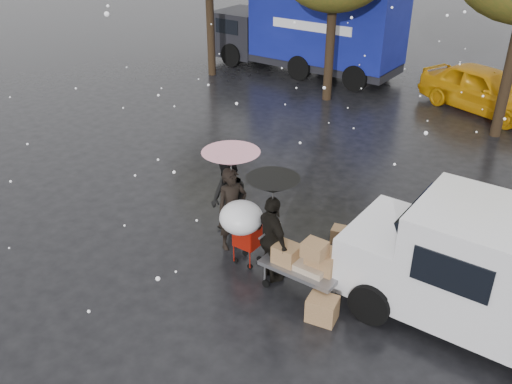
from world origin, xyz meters
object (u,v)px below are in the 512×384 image
Objects in this scene: person_black at (272,240)px; person_pink at (232,209)px; vendor_cart at (307,260)px; blue_truck at (309,30)px; yellow_taxi at (485,89)px; shopping_cart at (242,221)px; white_van at (505,277)px.

person_pink is at bearing 8.61° from person_black.
person_black is 0.78m from vendor_cart.
person_black is (1.29, -0.43, -0.01)m from person_pink.
vendor_cart is at bearing -75.98° from person_pink.
blue_truck is (-5.61, 12.32, 0.85)m from person_pink.
vendor_cart is 0.33× the size of yellow_taxi.
vendor_cart is (2.05, -0.41, -0.18)m from person_pink.
vendor_cart is 0.18× the size of blue_truck.
person_black is at bearing 0.85° from shopping_cart.
white_van reaches higher than shopping_cart.
vendor_cart is 1.49m from shopping_cart.
person_pink is 11.81m from yellow_taxi.
person_pink is at bearing 143.25° from shopping_cart.
white_van is at bearing -58.79° from person_pink.
blue_truck is (-7.65, 12.74, 1.03)m from vendor_cart.
person_pink is 1.36m from person_black.
person_pink reaches higher than shopping_cart.
shopping_cart is at bearing -165.46° from yellow_taxi.
person_pink is 0.22× the size of blue_truck.
person_pink is at bearing 168.64° from vendor_cart.
vendor_cart is (0.76, 0.02, -0.16)m from person_black.
white_van is at bearing -47.61° from blue_truck.
shopping_cart is (0.60, -0.44, 0.16)m from person_pink.
person_black is at bearing -162.21° from yellow_taxi.
blue_truck reaches higher than white_van.
yellow_taxi is at bearing -5.06° from blue_truck.
person_pink reaches higher than person_black.
person_pink is at bearing -65.54° from blue_truck.
person_black is 0.21× the size of blue_truck.
person_pink is 0.37× the size of white_van.
yellow_taxi is at bearing 106.55° from white_van.
person_pink reaches higher than yellow_taxi.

